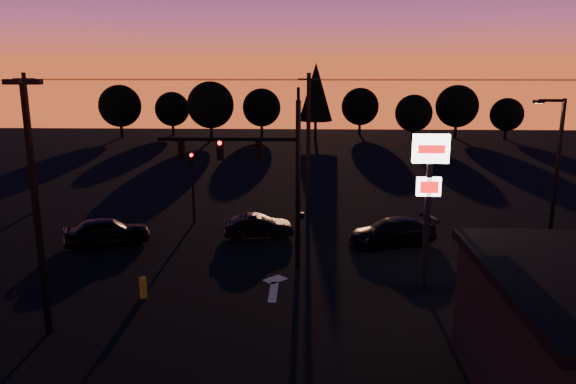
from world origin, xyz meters
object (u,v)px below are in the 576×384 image
Objects in this scene: streetlight at (555,173)px; bollard at (143,288)px; secondary_signal at (193,177)px; pylon_sign at (429,179)px; car_left at (107,231)px; car_mid at (258,226)px; parking_lot_light at (35,193)px; traffic_signal_mast at (264,167)px; suv_parked at (573,325)px; car_right at (392,232)px.

streetlight is 19.96m from bollard.
pylon_sign is (12.00, -9.99, 2.05)m from secondary_signal.
car_left reaches higher than car_mid.
car_left is at bearing 119.75° from bollard.
secondary_signal is 0.48× the size of parking_lot_light.
car_mid is (-14.73, 3.22, -3.78)m from streetlight.
secondary_signal is 19.89m from streetlight.
suv_parked is at bearing -32.32° from traffic_signal_mast.
suv_parked reaches higher than car_right.
pylon_sign is 7.49m from car_right.
bollard is at bearing -75.74° from car_right.
bollard is (-11.93, -1.25, -4.46)m from pylon_sign.
secondary_signal reaches higher than car_right.
streetlight is 9.81m from suv_parked.
bollard is at bearing 51.62° from parking_lot_light.
car_mid is 7.44m from car_right.
car_right is (15.39, 0.59, -0.05)m from car_left.
pylon_sign is at bearing 127.98° from suv_parked.
secondary_signal is 0.54× the size of streetlight.
bollard is 13.68m from car_right.
streetlight is at bearing -113.14° from car_mid.
car_right is (14.05, 10.68, -4.56)m from parking_lot_light.
pylon_sign reaches higher than car_left.
traffic_signal_mast reaches higher than pylon_sign.
traffic_signal_mast is 1.97× the size of secondary_signal.
traffic_signal_mast reaches higher than car_right.
parking_lot_light is at bearing 175.19° from suv_parked.
streetlight reaches higher than car_left.
suv_parked is (11.35, -7.18, -4.22)m from traffic_signal_mast.
secondary_signal is 14.90m from parking_lot_light.
car_mid is (-0.72, 4.73, -4.30)m from traffic_signal_mast.
streetlight is (6.91, 4.00, -0.49)m from pylon_sign.
parking_lot_light is at bearing -128.38° from bollard.
car_mid reaches higher than bollard.
car_left is at bearing 148.69° from suv_parked.
pylon_sign is at bearing -19.36° from traffic_signal_mast.
traffic_signal_mast is 1.26× the size of pylon_sign.
pylon_sign is 1.40× the size of car_right.
car_left reaches higher than car_right.
traffic_signal_mast is 10.19m from parking_lot_light.
parking_lot_light reaches higher than streetlight.
car_mid is 16.96m from suv_parked.
car_left is at bearing -131.12° from secondary_signal.
parking_lot_light is 1.78× the size of suv_parked.
secondary_signal is at bearing 162.44° from streetlight.
pylon_sign is at bearing 6.00° from bollard.
suv_parked is (18.75, -0.19, -4.56)m from parking_lot_light.
streetlight is 15.54m from car_mid.
traffic_signal_mast reaches higher than car_mid.
streetlight reaches higher than pylon_sign.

